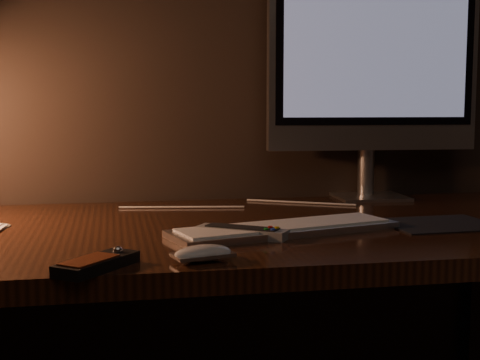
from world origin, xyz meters
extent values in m
cube|color=#371A0C|center=(0.00, 1.85, 0.73)|extent=(1.60, 0.75, 0.04)
cube|color=black|center=(0.75, 2.18, 0.35)|extent=(0.06, 0.06, 0.71)
cube|color=black|center=(0.00, 2.20, 0.45)|extent=(1.48, 0.02, 0.51)
cube|color=silver|center=(0.43, 2.18, 0.75)|extent=(0.19, 0.17, 0.01)
cylinder|color=silver|center=(0.43, 2.21, 0.82)|extent=(0.05, 0.05, 0.12)
cube|color=silver|center=(0.43, 2.17, 1.11)|extent=(0.56, 0.06, 0.46)
cube|color=black|center=(0.43, 2.15, 1.14)|extent=(0.53, 0.03, 0.39)
cube|color=#8990BB|center=(0.43, 2.15, 1.14)|extent=(0.49, 0.03, 0.35)
cube|color=silver|center=(0.08, 1.75, 0.76)|extent=(0.48, 0.25, 0.02)
cube|color=black|center=(0.42, 1.77, 0.75)|extent=(0.24, 0.19, 0.00)
ellipsoid|color=white|center=(-0.11, 1.54, 0.76)|extent=(0.11, 0.07, 0.02)
cube|color=black|center=(-0.28, 1.52, 0.76)|extent=(0.13, 0.15, 0.02)
cube|color=maroon|center=(-0.28, 1.52, 0.77)|extent=(0.09, 0.10, 0.00)
sphere|color=silver|center=(-0.28, 1.52, 0.77)|extent=(0.02, 0.02, 0.02)
cube|color=gray|center=(-0.01, 1.72, 0.76)|extent=(0.17, 0.14, 0.02)
cube|color=black|center=(-0.01, 1.72, 0.77)|extent=(0.14, 0.11, 0.00)
cylinder|color=red|center=(-0.01, 1.72, 0.77)|extent=(0.01, 0.01, 0.00)
cylinder|color=#0C8C19|center=(-0.01, 1.72, 0.77)|extent=(0.01, 0.01, 0.00)
cylinder|color=gold|center=(-0.01, 1.72, 0.77)|extent=(0.01, 0.01, 0.00)
cylinder|color=#1433BF|center=(-0.01, 1.72, 0.77)|extent=(0.01, 0.01, 0.00)
cylinder|color=white|center=(0.06, 2.10, 0.75)|extent=(0.55, 0.22, 0.01)
camera|label=1|loc=(-0.25, 0.50, 1.00)|focal=50.00mm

